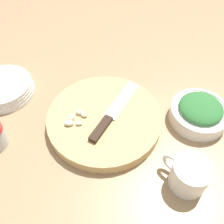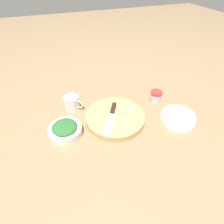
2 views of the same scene
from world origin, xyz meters
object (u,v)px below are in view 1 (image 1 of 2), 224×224
chef_knife (113,113)px  plate_stack (4,88)px  garlic_cloves (75,118)px  herb_bowl (199,112)px  coffee_mug (189,175)px  cutting_board (104,119)px

chef_knife → plate_stack: (0.33, -0.11, -0.02)m
garlic_cloves → herb_bowl: (-0.34, -0.03, -0.01)m
chef_knife → coffee_mug: size_ratio=2.22×
garlic_cloves → plate_stack: bearing=-30.0°
coffee_mug → garlic_cloves: bearing=-30.9°
cutting_board → chef_knife: (-0.02, -0.00, 0.02)m
plate_stack → coffee_mug: bearing=149.5°
cutting_board → chef_knife: 0.03m
chef_knife → coffee_mug: (-0.17, 0.18, 0.00)m
garlic_cloves → herb_bowl: 0.34m
cutting_board → coffee_mug: size_ratio=3.13×
cutting_board → plate_stack: (0.31, -0.12, 0.00)m
garlic_cloves → plate_stack: garlic_cloves is taller
chef_knife → plate_stack: size_ratio=1.23×
garlic_cloves → herb_bowl: size_ratio=0.37×
cutting_board → coffee_mug: coffee_mug is taller
chef_knife → herb_bowl: size_ratio=1.37×
cutting_board → coffee_mug: (-0.19, 0.17, 0.02)m
herb_bowl → plate_stack: bearing=-10.6°
coffee_mug → plate_stack: (0.50, -0.29, -0.02)m
chef_knife → herb_bowl: (-0.24, -0.01, -0.01)m
cutting_board → plate_stack: bearing=-21.1°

